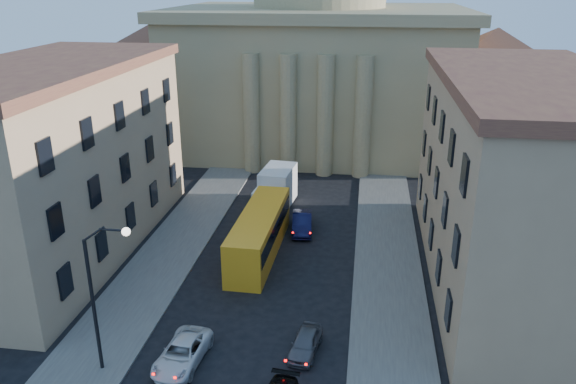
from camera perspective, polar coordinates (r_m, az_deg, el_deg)
name	(u,v)px	position (r m, az deg, el deg)	size (l,w,h in m)	color
sidewalk_left	(151,278)	(42.21, -13.74, -8.47)	(5.00, 60.00, 0.15)	#514E4A
sidewalk_right	(389,295)	(39.58, 10.23, -10.29)	(5.00, 60.00, 0.15)	#514E4A
church	(318,50)	(72.15, 3.08, 14.17)	(68.02, 28.76, 36.60)	#8E7E57
building_left	(55,159)	(46.35, -22.58, 3.08)	(11.60, 26.60, 14.70)	tan
building_right	(521,181)	(41.46, 22.55, 1.08)	(11.60, 26.60, 14.70)	tan
street_lamp	(100,287)	(31.24, -18.53, -9.17)	(2.62, 0.44, 8.83)	black
car_left_mid	(182,353)	(33.31, -10.69, -15.79)	(2.21, 4.79, 1.33)	silver
car_right_far	(305,343)	(33.62, 1.78, -15.07)	(1.48, 3.67, 1.25)	#4D4D52
car_right_distant	(302,223)	(48.04, 1.43, -3.15)	(1.63, 4.67, 1.54)	black
city_bus	(260,232)	(43.91, -2.91, -4.07)	(3.10, 12.13, 3.40)	orange
box_truck	(275,191)	(52.27, -1.29, 0.07)	(3.30, 6.96, 3.70)	silver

